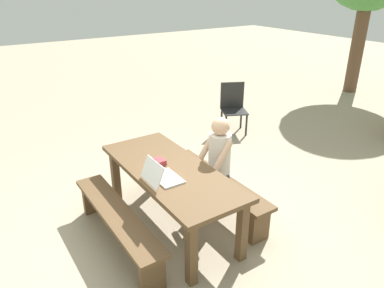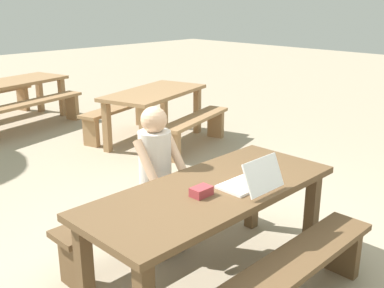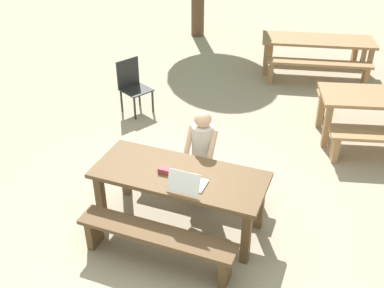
{
  "view_description": "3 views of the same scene",
  "coord_description": "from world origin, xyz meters",
  "px_view_note": "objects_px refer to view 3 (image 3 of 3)",
  "views": [
    {
      "loc": [
        3.01,
        -1.72,
        2.59
      ],
      "look_at": [
        0.05,
        0.25,
        0.99
      ],
      "focal_mm": 33.91,
      "sensor_mm": 36.0,
      "label": 1
    },
    {
      "loc": [
        -2.18,
        -1.97,
        1.99
      ],
      "look_at": [
        0.05,
        0.25,
        0.99
      ],
      "focal_mm": 42.74,
      "sensor_mm": 36.0,
      "label": 2
    },
    {
      "loc": [
        1.61,
        -3.77,
        3.64
      ],
      "look_at": [
        0.05,
        0.25,
        0.99
      ],
      "focal_mm": 42.36,
      "sensor_mm": 36.0,
      "label": 3
    }
  ],
  "objects_px": {
    "picnic_table_front": "(180,181)",
    "person_seated": "(201,150)",
    "small_pouch": "(165,170)",
    "laptop": "(187,183)",
    "plastic_chair": "(133,85)",
    "picnic_table_mid": "(318,43)",
    "picnic_table_rear": "(375,102)"
  },
  "relations": [
    {
      "from": "picnic_table_front",
      "to": "person_seated",
      "type": "height_order",
      "value": "person_seated"
    },
    {
      "from": "person_seated",
      "to": "picnic_table_front",
      "type": "bearing_deg",
      "value": -93.38
    },
    {
      "from": "small_pouch",
      "to": "person_seated",
      "type": "bearing_deg",
      "value": 73.74
    },
    {
      "from": "laptop",
      "to": "small_pouch",
      "type": "relative_size",
      "value": 2.52
    },
    {
      "from": "laptop",
      "to": "person_seated",
      "type": "height_order",
      "value": "person_seated"
    },
    {
      "from": "laptop",
      "to": "plastic_chair",
      "type": "height_order",
      "value": "laptop"
    },
    {
      "from": "picnic_table_mid",
      "to": "picnic_table_rear",
      "type": "bearing_deg",
      "value": -76.68
    },
    {
      "from": "small_pouch",
      "to": "person_seated",
      "type": "distance_m",
      "value": 0.68
    },
    {
      "from": "picnic_table_rear",
      "to": "plastic_chair",
      "type": "bearing_deg",
      "value": 171.24
    },
    {
      "from": "small_pouch",
      "to": "picnic_table_mid",
      "type": "xyz_separation_m",
      "value": [
        0.94,
        5.34,
        -0.15
      ]
    },
    {
      "from": "laptop",
      "to": "picnic_table_mid",
      "type": "bearing_deg",
      "value": -95.74
    },
    {
      "from": "laptop",
      "to": "plastic_chair",
      "type": "relative_size",
      "value": 0.4
    },
    {
      "from": "person_seated",
      "to": "picnic_table_mid",
      "type": "height_order",
      "value": "person_seated"
    },
    {
      "from": "small_pouch",
      "to": "picnic_table_mid",
      "type": "bearing_deg",
      "value": 79.99
    },
    {
      "from": "laptop",
      "to": "plastic_chair",
      "type": "bearing_deg",
      "value": -51.68
    },
    {
      "from": "picnic_table_front",
      "to": "picnic_table_rear",
      "type": "bearing_deg",
      "value": 55.83
    },
    {
      "from": "picnic_table_front",
      "to": "small_pouch",
      "type": "bearing_deg",
      "value": -164.89
    },
    {
      "from": "small_pouch",
      "to": "plastic_chair",
      "type": "relative_size",
      "value": 0.16
    },
    {
      "from": "laptop",
      "to": "small_pouch",
      "type": "height_order",
      "value": "laptop"
    },
    {
      "from": "small_pouch",
      "to": "plastic_chair",
      "type": "xyz_separation_m",
      "value": [
        -1.72,
        2.49,
        -0.3
      ]
    },
    {
      "from": "laptop",
      "to": "person_seated",
      "type": "bearing_deg",
      "value": -79.53
    },
    {
      "from": "picnic_table_front",
      "to": "plastic_chair",
      "type": "relative_size",
      "value": 2.16
    },
    {
      "from": "small_pouch",
      "to": "picnic_table_rear",
      "type": "bearing_deg",
      "value": 54.19
    },
    {
      "from": "person_seated",
      "to": "picnic_table_mid",
      "type": "distance_m",
      "value": 4.76
    },
    {
      "from": "picnic_table_mid",
      "to": "plastic_chair",
      "type": "bearing_deg",
      "value": -145.8
    },
    {
      "from": "picnic_table_front",
      "to": "plastic_chair",
      "type": "distance_m",
      "value": 3.09
    },
    {
      "from": "laptop",
      "to": "picnic_table_front",
      "type": "bearing_deg",
      "value": -48.73
    },
    {
      "from": "picnic_table_front",
      "to": "small_pouch",
      "type": "distance_m",
      "value": 0.21
    },
    {
      "from": "plastic_chair",
      "to": "picnic_table_rear",
      "type": "bearing_deg",
      "value": -57.28
    },
    {
      "from": "plastic_chair",
      "to": "picnic_table_mid",
      "type": "relative_size",
      "value": 0.39
    },
    {
      "from": "small_pouch",
      "to": "person_seated",
      "type": "xyz_separation_m",
      "value": [
        0.19,
        0.65,
        -0.08
      ]
    },
    {
      "from": "picnic_table_mid",
      "to": "picnic_table_rear",
      "type": "distance_m",
      "value": 2.68
    }
  ]
}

